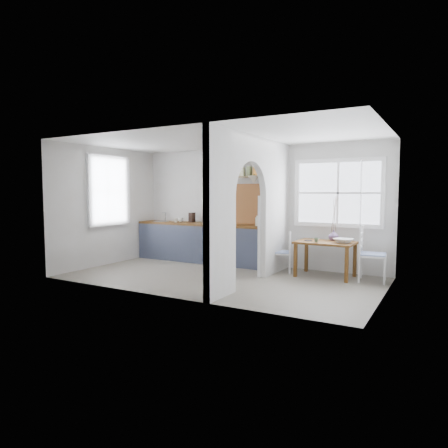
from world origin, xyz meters
The scene contains 26 objects.
floor centered at (0.00, 0.00, 0.00)m, with size 5.80×3.20×0.01m, color slate.
ceiling centered at (0.00, 0.00, 2.60)m, with size 5.80×3.20×0.01m, color beige.
walls centered at (0.00, 0.00, 1.30)m, with size 5.81×3.21×2.60m.
partition centered at (0.70, 0.06, 1.45)m, with size 0.12×3.20×2.60m.
kitchen_window centered at (-2.87, 0.00, 1.65)m, with size 0.10×1.16×1.50m, color white, non-canonical shape.
nook_window centered at (1.80, 1.56, 1.60)m, with size 1.76×0.10×1.30m, color white, non-canonical shape.
counter centered at (-1.13, 1.33, 0.46)m, with size 3.50×0.60×0.90m.
sink centered at (-2.43, 1.30, 0.89)m, with size 0.40×0.40×0.02m, color silver.
backsplash centered at (-0.20, 1.58, 1.35)m, with size 1.65×0.03×0.90m, color #955B23.
shelf centered at (-0.21, 1.49, 2.01)m, with size 1.75×0.20×0.21m.
pendant_lamp centered at (0.15, 1.15, 1.88)m, with size 0.26×0.26×0.16m, color beige.
utensil_rail centered at (0.61, 0.90, 1.45)m, with size 0.02×0.02×0.50m, color silver.
dining_table centered at (1.71, 1.07, 0.34)m, with size 1.08×0.72×0.68m, color #5C3416, non-canonical shape.
chair_left centered at (0.82, 1.07, 0.41)m, with size 0.37×0.37×0.82m, color white, non-canonical shape.
chair_right centered at (2.56, 1.08, 0.50)m, with size 0.46×0.46×1.01m, color white, non-canonical shape.
kettle centered at (0.20, 1.29, 1.01)m, with size 0.18×0.14×0.21m, color silver, non-canonical shape.
mug_a centered at (-1.92, 1.23, 0.95)m, with size 0.10×0.10×0.09m, color white.
mug_b centered at (-1.92, 1.41, 0.95)m, with size 0.13×0.13×0.10m, color white.
knife_block centered at (-1.58, 1.41, 1.01)m, with size 0.10×0.15×0.23m, color black.
jar centered at (-0.97, 1.41, 0.97)m, with size 0.09×0.09×0.14m, color #6E6551.
towel_magenta centered at (0.58, 0.98, 0.28)m, with size 0.02×0.03×0.60m, color #DC3E7C.
towel_orange centered at (0.58, 0.94, 0.25)m, with size 0.02×0.03×0.45m, color #E85113.
bowl centered at (2.05, 1.03, 0.72)m, with size 0.33×0.33×0.08m, color silver.
table_cup centered at (1.58, 0.89, 0.72)m, with size 0.09×0.09×0.08m, color #567359.
plate centered at (1.38, 1.02, 0.68)m, with size 0.16×0.16×0.01m, color black.
vase centered at (1.80, 1.30, 0.78)m, with size 0.19×0.19×0.20m, color #5C446E.
Camera 1 is at (3.74, -6.44, 1.62)m, focal length 32.00 mm.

